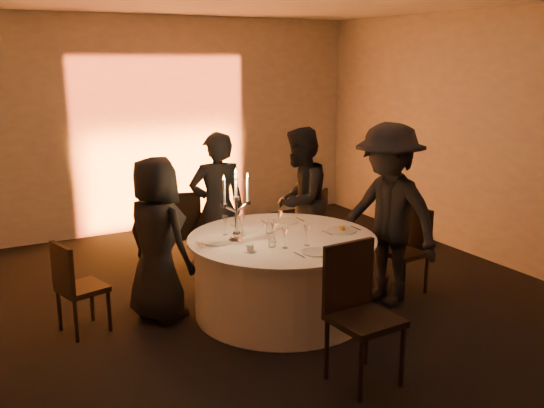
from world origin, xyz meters
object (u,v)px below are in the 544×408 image
guest_back_right (300,200)px  coffee_cup (250,248)px  chair_right (409,245)px  guest_left (157,239)px  chair_front (358,304)px  candelabra (236,217)px  banquet_table (282,275)px  guest_right (388,215)px  chair_left (75,283)px  chair_back_right (313,224)px  chair_back_left (181,228)px  guest_back_left (218,208)px

guest_back_right → coffee_cup: bearing=5.5°
chair_right → guest_left: size_ratio=0.58×
chair_right → chair_front: chair_front is taller
guest_left → candelabra: (0.63, -0.39, 0.23)m
banquet_table → guest_right: 1.22m
chair_left → chair_back_right: bearing=-94.9°
chair_right → candelabra: candelabra is taller
chair_front → guest_left: 2.06m
chair_back_left → guest_back_left: 0.55m
banquet_table → candelabra: size_ratio=2.59×
guest_back_left → guest_back_right: bearing=-175.5°
chair_back_right → chair_back_left: bearing=-57.8°
chair_back_right → guest_left: size_ratio=0.59×
chair_right → candelabra: (-1.92, 0.20, 0.51)m
guest_right → chair_left: bearing=-117.1°
chair_left → coffee_cup: bearing=-133.3°
chair_left → guest_back_left: 1.79m
chair_left → chair_front: (1.75, -1.83, 0.13)m
coffee_cup → guest_left: bearing=131.0°
chair_back_left → guest_back_left: bearing=144.3°
chair_front → guest_back_right: guest_back_right is taller
chair_left → guest_back_right: (2.63, 0.49, 0.36)m
coffee_cup → candelabra: bearing=86.9°
chair_back_right → guest_left: (-2.06, -0.55, 0.26)m
guest_back_right → candelabra: (-1.22, -0.90, 0.18)m
chair_right → coffee_cup: size_ratio=8.18×
guest_right → candelabra: (-1.51, 0.31, 0.10)m
guest_left → guest_back_left: (0.88, 0.61, 0.06)m
guest_back_left → chair_back_right: bearing=-172.4°
chair_left → banquet_table: bearing=-120.0°
chair_back_right → chair_right: size_ratio=1.02×
chair_front → candelabra: bearing=100.1°
guest_right → coffee_cup: guest_right is taller
banquet_table → coffee_cup: (-0.46, -0.25, 0.42)m
chair_back_left → candelabra: candelabra is taller
chair_front → coffee_cup: chair_front is taller
candelabra → guest_right: bearing=-11.7°
guest_back_left → chair_front: bearing=103.1°
chair_back_left → chair_front: size_ratio=0.92×
chair_back_left → guest_left: bearing=76.0°
chair_back_left → guest_right: bearing=149.4°
chair_back_right → chair_right: (0.49, -1.14, -0.01)m
chair_left → chair_front: chair_front is taller
chair_back_right → guest_back_right: size_ratio=0.55×
chair_back_left → guest_back_left: size_ratio=0.59×
chair_front → banquet_table: bearing=82.1°
coffee_cup → chair_back_right: bearing=41.0°
guest_back_left → coffee_cup: bearing=89.4°
guest_back_right → coffee_cup: (-1.24, -1.22, -0.04)m
chair_front → guest_right: bearing=39.7°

